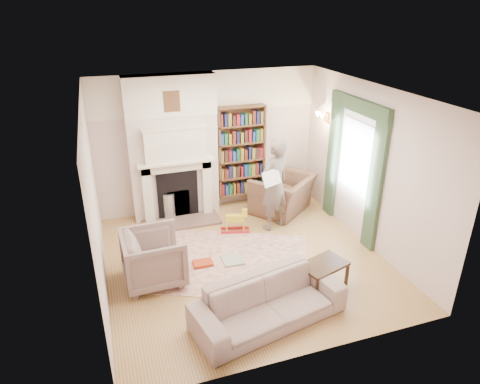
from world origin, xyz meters
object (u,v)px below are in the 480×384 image
object	(u,v)px
armchair_reading	(283,194)
armchair_left	(154,258)
bookcase	(241,151)
sofa	(269,302)
coffee_table	(323,276)
rocking_horse	(235,221)
paraffin_heater	(169,206)
man_reading	(275,185)

from	to	relation	value
armchair_reading	armchair_left	xyz separation A→B (m)	(-2.86, -1.60, 0.03)
bookcase	sofa	world-z (taller)	bookcase
coffee_table	rocking_horse	world-z (taller)	rocking_horse
armchair_reading	armchair_left	size ratio (longest dim) A/B	1.28
bookcase	armchair_reading	bearing A→B (deg)	-42.28
armchair_reading	paraffin_heater	size ratio (longest dim) A/B	2.14
armchair_reading	rocking_horse	size ratio (longest dim) A/B	2.20
sofa	coffee_table	distance (m)	1.11
rocking_horse	paraffin_heater	bearing A→B (deg)	154.31
armchair_reading	coffee_table	xyz separation A→B (m)	(-0.49, -2.61, -0.16)
paraffin_heater	rocking_horse	distance (m)	1.43
bookcase	rocking_horse	distance (m)	1.58
bookcase	paraffin_heater	distance (m)	1.84
sofa	coffee_table	world-z (taller)	sofa
man_reading	sofa	bearing A→B (deg)	43.45
armchair_left	coffee_table	world-z (taller)	armchair_left
armchair_reading	paraffin_heater	bearing A→B (deg)	-48.24
man_reading	coffee_table	xyz separation A→B (m)	(-0.04, -2.01, -0.67)
coffee_table	bookcase	bearing A→B (deg)	75.66
sofa	paraffin_heater	bearing A→B (deg)	90.53
armchair_left	man_reading	xyz separation A→B (m)	(2.41, 1.00, 0.48)
man_reading	rocking_horse	distance (m)	1.00
bookcase	man_reading	world-z (taller)	bookcase
armchair_reading	armchair_left	world-z (taller)	armchair_left
sofa	paraffin_heater	distance (m)	3.50
armchair_reading	rocking_horse	world-z (taller)	armchair_reading
sofa	armchair_left	bearing A→B (deg)	121.31
man_reading	coffee_table	distance (m)	2.12
armchair_reading	man_reading	size ratio (longest dim) A/B	0.66
bookcase	armchair_left	distance (m)	3.20
armchair_left	man_reading	distance (m)	2.65
bookcase	paraffin_heater	bearing A→B (deg)	-172.11
armchair_left	sofa	bearing A→B (deg)	-139.05
coffee_table	rocking_horse	distance (m)	2.20
rocking_horse	bookcase	bearing A→B (deg)	81.53
sofa	man_reading	distance (m)	2.71
bookcase	paraffin_heater	size ratio (longest dim) A/B	3.36
bookcase	rocking_horse	xyz separation A→B (m)	(-0.51, -1.16, -0.94)
coffee_table	paraffin_heater	xyz separation A→B (m)	(-1.79, 3.02, 0.05)
armchair_left	rocking_horse	size ratio (longest dim) A/B	1.71
armchair_left	paraffin_heater	distance (m)	2.09
armchair_left	man_reading	size ratio (longest dim) A/B	0.51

